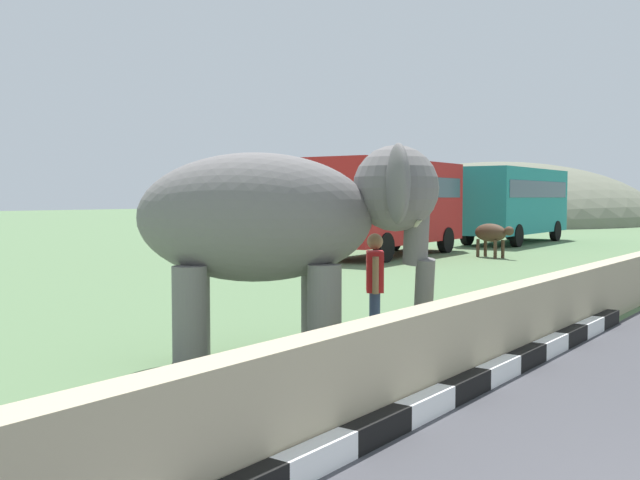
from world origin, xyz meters
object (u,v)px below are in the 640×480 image
at_px(cow_near, 491,233).
at_px(elephant, 284,220).
at_px(bus_teal, 514,199).
at_px(bus_red, 389,200).
at_px(person_handler, 375,284).

bearing_deg(cow_near, elephant, -165.28).
relative_size(elephant, cow_near, 2.04).
bearing_deg(bus_teal, bus_red, 175.76).
xyz_separation_m(elephant, person_handler, (1.36, -0.56, -0.94)).
xyz_separation_m(bus_red, bus_teal, (10.15, -0.75, 0.00)).
bearing_deg(elephant, person_handler, -22.48).
bearing_deg(cow_near, bus_teal, 16.86).
xyz_separation_m(person_handler, cow_near, (15.94, 5.11, -0.06)).
distance_m(person_handler, bus_red, 16.80).
distance_m(bus_red, cow_near, 3.88).
distance_m(elephant, person_handler, 1.75).
height_order(elephant, bus_teal, bus_teal).
bearing_deg(elephant, bus_red, 26.60).
distance_m(elephant, cow_near, 17.92).
bearing_deg(bus_red, elephant, -153.40).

